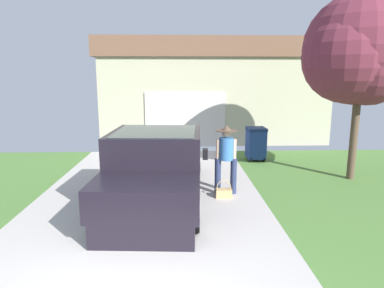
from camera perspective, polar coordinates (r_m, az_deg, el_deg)
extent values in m
cube|color=#B9B4AF|center=(8.42, -6.83, -8.09)|extent=(5.20, 9.00, 0.06)
cube|color=black|center=(7.96, -5.53, -7.38)|extent=(2.04, 5.17, 0.42)
cube|color=black|center=(7.36, -6.02, -2.43)|extent=(2.01, 2.06, 1.19)
cube|color=#1E2833|center=(7.28, -6.08, 0.28)|extent=(1.77, 1.89, 0.50)
cube|color=black|center=(5.97, -7.90, -8.85)|extent=(1.96, 1.27, 0.57)
cube|color=black|center=(9.38, -4.41, -2.96)|extent=(2.01, 2.08, 0.06)
cube|color=black|center=(9.27, 1.21, -1.49)|extent=(0.18, 1.97, 0.57)
cube|color=black|center=(9.46, -9.97, -1.41)|extent=(0.18, 1.97, 0.57)
cube|color=black|center=(10.25, -3.89, -0.28)|extent=(1.89, 0.17, 0.57)
cube|color=black|center=(6.57, 2.25, -1.69)|extent=(0.11, 0.19, 0.20)
cylinder|color=black|center=(6.17, 0.09, -11.11)|extent=(0.31, 0.81, 0.80)
cylinder|color=#9E9EA3|center=(6.17, 0.09, -11.11)|extent=(0.31, 0.46, 0.44)
cylinder|color=black|center=(6.42, -14.91, -10.60)|extent=(0.31, 0.81, 0.80)
cylinder|color=#9E9EA3|center=(6.42, -14.91, -10.60)|extent=(0.31, 0.46, 0.44)
cylinder|color=black|center=(9.15, 0.57, -3.61)|extent=(0.31, 0.81, 0.80)
cylinder|color=#9E9EA3|center=(9.15, 0.57, -3.61)|extent=(0.31, 0.46, 0.44)
cylinder|color=black|center=(9.32, -9.54, -3.50)|extent=(0.31, 0.81, 0.80)
cylinder|color=#9E9EA3|center=(9.32, -9.54, -3.50)|extent=(0.31, 0.46, 0.44)
cylinder|color=navy|center=(8.14, 7.01, -5.38)|extent=(0.15, 0.15, 0.86)
cylinder|color=navy|center=(8.10, 4.37, -5.41)|extent=(0.15, 0.15, 0.86)
cylinder|color=#3870B2|center=(7.96, 5.79, -0.84)|extent=(0.34, 0.34, 0.52)
cylinder|color=beige|center=(7.99, 7.17, -1.16)|extent=(0.09, 0.09, 0.56)
cylinder|color=beige|center=(7.95, 4.38, -1.17)|extent=(0.09, 0.09, 0.56)
sphere|color=beige|center=(7.89, 5.84, 1.93)|extent=(0.22, 0.22, 0.22)
cylinder|color=brown|center=(7.88, 5.85, 2.29)|extent=(0.52, 0.52, 0.01)
cone|color=brown|center=(7.87, 5.86, 2.72)|extent=(0.23, 0.23, 0.12)
cube|color=tan|center=(7.95, 5.37, -8.27)|extent=(0.37, 0.21, 0.20)
torus|color=tan|center=(7.90, 5.39, -7.26)|extent=(0.33, 0.02, 0.33)
cube|color=#BAB897|center=(16.59, 3.00, 7.82)|extent=(9.29, 6.36, 3.51)
cube|color=brown|center=(16.60, 3.08, 15.24)|extent=(9.66, 6.62, 0.78)
cube|color=silver|center=(13.40, -1.12, 4.11)|extent=(3.17, 0.06, 2.17)
cylinder|color=brown|center=(10.08, 25.62, 0.81)|extent=(0.20, 0.20, 2.23)
sphere|color=brown|center=(9.93, 27.72, 11.70)|extent=(2.05, 2.05, 2.05)
sphere|color=brown|center=(9.86, 25.00, 13.14)|extent=(2.39, 2.39, 2.39)
sphere|color=brown|center=(10.24, 26.49, 14.12)|extent=(2.94, 2.94, 2.94)
cube|color=navy|center=(11.45, 10.72, -0.03)|extent=(0.58, 0.68, 0.92)
cube|color=navy|center=(11.36, 10.81, 2.49)|extent=(0.60, 0.71, 0.10)
cylinder|color=black|center=(11.24, 9.83, -2.60)|extent=(0.05, 0.18, 0.18)
cylinder|color=black|center=(11.34, 12.02, -2.56)|extent=(0.05, 0.18, 0.18)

